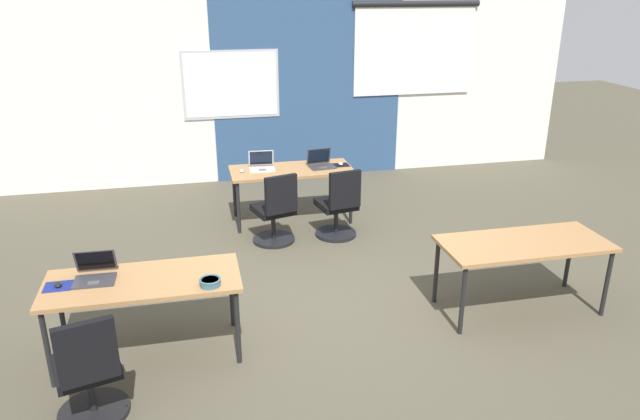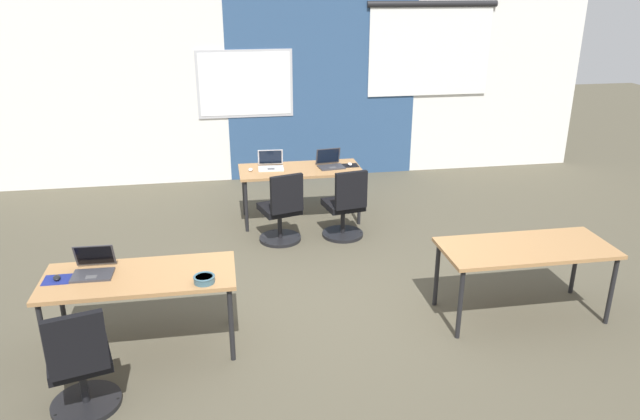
{
  "view_description": "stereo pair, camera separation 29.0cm",
  "coord_description": "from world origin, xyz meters",
  "px_view_note": "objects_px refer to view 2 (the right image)",
  "views": [
    {
      "loc": [
        -1.28,
        -5.22,
        3.03
      ],
      "look_at": [
        -0.1,
        0.04,
        0.96
      ],
      "focal_mm": 33.49,
      "sensor_mm": 36.0,
      "label": 1
    },
    {
      "loc": [
        -0.99,
        -5.28,
        3.03
      ],
      "look_at": [
        -0.1,
        0.04,
        0.96
      ],
      "focal_mm": 33.49,
      "sensor_mm": 36.0,
      "label": 2
    }
  ],
  "objects_px": {
    "laptop_far_left": "(271,164)",
    "snack_bowl": "(204,279)",
    "desk_near_left": "(140,281)",
    "chair_far_left": "(282,214)",
    "laptop_far_right": "(330,163)",
    "mouse_far_right": "(350,164)",
    "mouse_near_left_end": "(57,278)",
    "desk_near_right": "(526,252)",
    "chair_near_left_end": "(81,369)",
    "laptop_near_left_end": "(93,268)",
    "desk_far_center": "(300,173)",
    "chair_far_right": "(345,210)",
    "mouse_far_left": "(251,170)"
  },
  "relations": [
    {
      "from": "laptop_far_left",
      "to": "snack_bowl",
      "type": "height_order",
      "value": "laptop_far_left"
    },
    {
      "from": "desk_near_left",
      "to": "chair_far_left",
      "type": "bearing_deg",
      "value": 55.69
    },
    {
      "from": "laptop_far_right",
      "to": "mouse_far_right",
      "type": "relative_size",
      "value": 3.64
    },
    {
      "from": "mouse_near_left_end",
      "to": "snack_bowl",
      "type": "distance_m",
      "value": 1.23
    },
    {
      "from": "desk_near_right",
      "to": "snack_bowl",
      "type": "bearing_deg",
      "value": -175.56
    },
    {
      "from": "desk_near_left",
      "to": "chair_near_left_end",
      "type": "xyz_separation_m",
      "value": [
        -0.37,
        -0.78,
        -0.28
      ]
    },
    {
      "from": "laptop_near_left_end",
      "to": "chair_near_left_end",
      "type": "relative_size",
      "value": 0.37
    },
    {
      "from": "desk_far_center",
      "to": "chair_far_left",
      "type": "distance_m",
      "value": 0.84
    },
    {
      "from": "laptop_near_left_end",
      "to": "desk_near_right",
      "type": "bearing_deg",
      "value": 0.04
    },
    {
      "from": "laptop_near_left_end",
      "to": "snack_bowl",
      "type": "height_order",
      "value": "laptop_near_left_end"
    },
    {
      "from": "desk_near_right",
      "to": "desk_far_center",
      "type": "height_order",
      "value": "same"
    },
    {
      "from": "desk_near_right",
      "to": "chair_far_right",
      "type": "xyz_separation_m",
      "value": [
        -1.29,
        2.09,
        -0.28
      ]
    },
    {
      "from": "desk_near_right",
      "to": "chair_near_left_end",
      "type": "xyz_separation_m",
      "value": [
        -3.87,
        -0.78,
        -0.28
      ]
    },
    {
      "from": "chair_far_left",
      "to": "chair_near_left_end",
      "type": "height_order",
      "value": "same"
    },
    {
      "from": "desk_near_left",
      "to": "mouse_near_left_end",
      "type": "distance_m",
      "value": 0.67
    },
    {
      "from": "desk_far_center",
      "to": "laptop_far_right",
      "type": "height_order",
      "value": "laptop_far_right"
    },
    {
      "from": "mouse_near_left_end",
      "to": "chair_near_left_end",
      "type": "distance_m",
      "value": 0.93
    },
    {
      "from": "laptop_far_left",
      "to": "laptop_far_right",
      "type": "relative_size",
      "value": 0.95
    },
    {
      "from": "mouse_near_left_end",
      "to": "snack_bowl",
      "type": "bearing_deg",
      "value": -11.72
    },
    {
      "from": "desk_near_left",
      "to": "desk_far_center",
      "type": "distance_m",
      "value": 3.3
    },
    {
      "from": "desk_near_right",
      "to": "desk_near_left",
      "type": "bearing_deg",
      "value": 180.0
    },
    {
      "from": "desk_far_center",
      "to": "chair_far_right",
      "type": "xyz_separation_m",
      "value": [
        0.46,
        -0.71,
        -0.28
      ]
    },
    {
      "from": "chair_near_left_end",
      "to": "snack_bowl",
      "type": "height_order",
      "value": "chair_near_left_end"
    },
    {
      "from": "chair_near_left_end",
      "to": "chair_far_left",
      "type": "bearing_deg",
      "value": -137.26
    },
    {
      "from": "desk_near_left",
      "to": "laptop_far_right",
      "type": "distance_m",
      "value": 3.55
    },
    {
      "from": "desk_far_center",
      "to": "laptop_far_right",
      "type": "distance_m",
      "value": 0.42
    },
    {
      "from": "chair_far_left",
      "to": "snack_bowl",
      "type": "relative_size",
      "value": 5.18
    },
    {
      "from": "chair_far_left",
      "to": "chair_far_right",
      "type": "relative_size",
      "value": 1.0
    },
    {
      "from": "chair_near_left_end",
      "to": "mouse_far_right",
      "type": "distance_m",
      "value": 4.57
    },
    {
      "from": "desk_near_right",
      "to": "laptop_far_left",
      "type": "distance_m",
      "value": 3.58
    },
    {
      "from": "desk_near_left",
      "to": "laptop_far_right",
      "type": "bearing_deg",
      "value": 52.54
    },
    {
      "from": "chair_far_right",
      "to": "mouse_near_left_end",
      "type": "bearing_deg",
      "value": 25.35
    },
    {
      "from": "mouse_far_left",
      "to": "laptop_near_left_end",
      "type": "distance_m",
      "value": 3.09
    },
    {
      "from": "laptop_far_left",
      "to": "laptop_far_right",
      "type": "distance_m",
      "value": 0.79
    },
    {
      "from": "chair_far_left",
      "to": "snack_bowl",
      "type": "distance_m",
      "value": 2.5
    },
    {
      "from": "mouse_far_left",
      "to": "snack_bowl",
      "type": "relative_size",
      "value": 0.62
    },
    {
      "from": "desk_near_right",
      "to": "snack_bowl",
      "type": "height_order",
      "value": "snack_bowl"
    },
    {
      "from": "desk_near_right",
      "to": "mouse_near_left_end",
      "type": "bearing_deg",
      "value": 179.72
    },
    {
      "from": "chair_far_right",
      "to": "mouse_far_right",
      "type": "bearing_deg",
      "value": -116.54
    },
    {
      "from": "laptop_far_left",
      "to": "laptop_far_right",
      "type": "bearing_deg",
      "value": -1.69
    },
    {
      "from": "desk_far_center",
      "to": "laptop_near_left_end",
      "type": "xyz_separation_m",
      "value": [
        -2.13,
        -2.7,
        0.11
      ]
    },
    {
      "from": "chair_far_left",
      "to": "mouse_near_left_end",
      "type": "xyz_separation_m",
      "value": [
        -2.08,
        -2.06,
        0.36
      ]
    },
    {
      "from": "desk_near_left",
      "to": "chair_far_right",
      "type": "distance_m",
      "value": 3.06
    },
    {
      "from": "mouse_near_left_end",
      "to": "laptop_far_right",
      "type": "height_order",
      "value": "laptop_far_right"
    },
    {
      "from": "laptop_near_left_end",
      "to": "snack_bowl",
      "type": "bearing_deg",
      "value": -17.92
    },
    {
      "from": "mouse_near_left_end",
      "to": "chair_far_right",
      "type": "relative_size",
      "value": 0.12
    },
    {
      "from": "mouse_near_left_end",
      "to": "snack_bowl",
      "type": "xyz_separation_m",
      "value": [
        1.2,
        -0.25,
        0.01
      ]
    },
    {
      "from": "mouse_far_left",
      "to": "laptop_far_left",
      "type": "bearing_deg",
      "value": 16.3
    },
    {
      "from": "desk_far_center",
      "to": "laptop_far_left",
      "type": "height_order",
      "value": "laptop_far_left"
    },
    {
      "from": "desk_far_center",
      "to": "laptop_near_left_end",
      "type": "bearing_deg",
      "value": -128.22
    }
  ]
}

